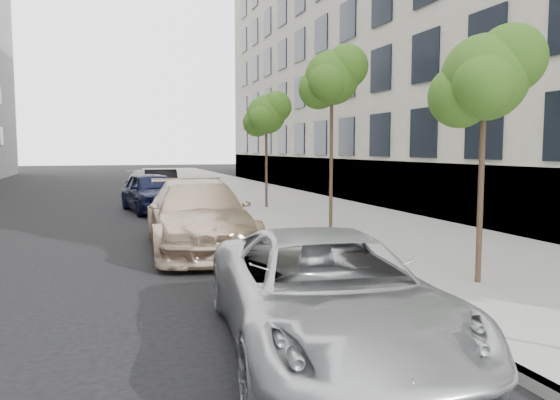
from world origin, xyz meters
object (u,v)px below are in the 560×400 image
tree_near (486,77)px  suv (198,216)px  sedan_blue (152,192)px  sedan_black (161,184)px  minivan (326,294)px  tree_mid (333,78)px  tree_far (267,114)px  sedan_rear (146,181)px

tree_near → suv: (-4.04, 5.26, -2.82)m
sedan_blue → sedan_black: (0.85, 5.25, -0.05)m
minivan → suv: (-0.34, 7.17, 0.12)m
tree_mid → sedan_black: 13.66m
tree_mid → suv: tree_mid is taller
tree_far → sedan_black: 7.75m
suv → sedan_blue: suv is taller
tree_far → suv: tree_far is taller
suv → sedan_blue: size_ratio=1.26×
sedan_rear → tree_near: bearing=-87.0°
tree_mid → suv: size_ratio=0.90×
sedan_black → sedan_rear: bearing=97.1°
tree_mid → sedan_rear: tree_mid is taller
sedan_rear → minivan: bearing=-95.7°
tree_near → tree_far: (0.00, 13.00, 0.15)m
tree_near → minivan: tree_near is taller
suv → sedan_blue: 8.65m
tree_mid → sedan_rear: bearing=102.5°
tree_far → sedan_black: (-3.56, 6.16, -3.08)m
suv → sedan_rear: size_ratio=1.36×
tree_mid → sedan_black: tree_mid is taller
tree_near → minivan: 5.10m
sedan_blue → suv: bearing=-95.6°
minivan → suv: size_ratio=0.90×
tree_near → tree_mid: bearing=90.0°
tree_near → sedan_black: bearing=100.5°
tree_mid → suv: (-4.04, -1.24, -3.61)m
tree_near → sedan_black: size_ratio=1.00×
sedan_rear → tree_far: bearing=-76.8°
tree_near → sedan_blue: tree_near is taller
minivan → suv: bearing=99.6°
suv → tree_near: bearing=-49.7°
sedan_blue → sedan_rear: bearing=79.0°
suv → sedan_black: size_ratio=1.31×
suv → sedan_rear: 18.84m
minivan → sedan_blue: 15.83m
tree_far → sedan_rear: bearing=109.3°
minivan → sedan_blue: size_ratio=1.13×
tree_far → tree_mid: bearing=-90.0°
suv → sedan_blue: bearing=95.2°
tree_near → tree_mid: tree_mid is taller
tree_near → minivan: (-3.70, -1.91, -2.94)m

